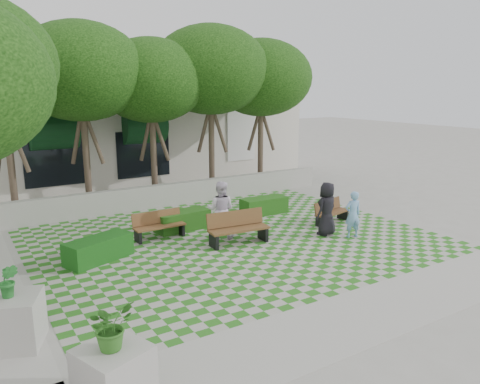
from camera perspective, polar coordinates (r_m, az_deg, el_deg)
ground at (r=14.08m, az=1.53°, el=-6.95°), size 90.00×90.00×0.00m
lawn at (r=14.87m, az=-0.61°, el=-5.83°), size 12.00×12.00×0.00m
sidewalk_south at (r=10.80m, az=15.90°, el=-13.81°), size 16.00×2.00×0.01m
retaining_wall at (r=19.21m, az=-8.75°, el=-0.32°), size 15.00×0.36×0.90m
bench_east at (r=16.89m, az=11.04°, el=-2.43°), size 1.63×0.88×0.81m
bench_mid at (r=14.42m, az=-0.26°, el=-4.45°), size 1.95×0.81×1.00m
bench_west at (r=15.15m, az=-9.87°, el=-4.06°), size 1.64×0.56×0.86m
hedge_midright at (r=17.81m, az=2.95°, el=-1.68°), size 1.81×0.75×0.63m
hedge_midleft at (r=15.92m, az=-7.02°, el=-3.48°), size 1.92×0.92×0.65m
hedge_west at (r=13.64m, az=-16.84°, el=-6.70°), size 2.02×1.39×0.66m
planter_front at (r=7.71m, az=-15.20°, el=-19.55°), size 1.20×1.20×1.67m
planter_back at (r=9.92m, az=-25.94°, el=-13.70°), size 1.27×1.27×1.61m
person_blue at (r=15.34m, az=13.58°, el=-2.68°), size 0.62×0.49×1.52m
person_dark at (r=15.40m, az=10.54°, el=-2.03°), size 0.97×0.75×1.75m
person_white at (r=14.89m, az=-2.38°, el=-2.15°), size 1.13×1.12×1.84m
tree_row at (r=17.85m, az=-14.59°, el=13.74°), size 17.70×13.40×7.41m
building at (r=26.53m, az=-13.90°, el=7.55°), size 18.00×8.92×5.15m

